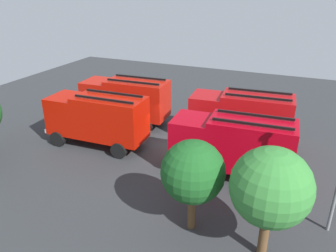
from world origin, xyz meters
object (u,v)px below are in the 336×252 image
(fire_truck_0, at_px, (241,115))
(firefighter_1, at_px, (154,103))
(fire_truck_2, at_px, (232,143))
(tree_1, at_px, (193,172))
(firefighter_0, at_px, (141,102))
(firefighter_2, at_px, (114,121))
(tree_0, at_px, (271,188))
(traffic_cone_0, at_px, (192,145))
(fire_truck_1, at_px, (126,98))
(fire_truck_3, at_px, (97,117))

(fire_truck_0, xyz_separation_m, firefighter_1, (8.17, -2.97, -1.21))
(fire_truck_2, height_order, tree_1, tree_1)
(firefighter_0, bearing_deg, firefighter_2, 110.61)
(firefighter_0, relative_size, tree_0, 0.35)
(firefighter_0, distance_m, traffic_cone_0, 8.33)
(firefighter_0, relative_size, firefighter_1, 1.05)
(fire_truck_0, bearing_deg, firefighter_1, -24.13)
(fire_truck_1, xyz_separation_m, tree_1, (-9.16, 9.93, 0.88))
(fire_truck_2, distance_m, traffic_cone_0, 4.31)
(fire_truck_2, distance_m, firefighter_1, 11.57)
(firefighter_1, bearing_deg, fire_truck_2, -79.01)
(firefighter_1, relative_size, tree_1, 0.37)
(firefighter_0, bearing_deg, fire_truck_2, 163.20)
(tree_0, bearing_deg, fire_truck_2, -64.47)
(fire_truck_3, bearing_deg, firefighter_2, -87.80)
(fire_truck_1, height_order, firefighter_1, fire_truck_1)
(fire_truck_3, height_order, firefighter_2, fire_truck_3)
(fire_truck_2, bearing_deg, fire_truck_3, -5.19)
(fire_truck_0, relative_size, fire_truck_2, 1.00)
(fire_truck_2, bearing_deg, firefighter_2, -18.38)
(tree_0, height_order, tree_1, tree_0)
(firefighter_0, bearing_deg, fire_truck_1, 109.87)
(firefighter_1, distance_m, tree_1, 15.32)
(fire_truck_1, bearing_deg, firefighter_2, 88.55)
(fire_truck_1, distance_m, tree_1, 13.54)
(fire_truck_0, distance_m, fire_truck_1, 9.33)
(fire_truck_0, xyz_separation_m, fire_truck_2, (-0.45, 4.65, 0.00))
(fire_truck_0, xyz_separation_m, firefighter_0, (9.32, -2.68, -1.15))
(firefighter_2, xyz_separation_m, traffic_cone_0, (-6.50, 0.44, -0.58))
(fire_truck_0, xyz_separation_m, tree_1, (0.17, 9.93, 0.88))
(fire_truck_1, bearing_deg, traffic_cone_0, 156.70)
(fire_truck_0, xyz_separation_m, fire_truck_3, (9.11, 4.30, 0.00))
(fire_truck_3, bearing_deg, tree_0, 151.79)
(fire_truck_0, bearing_deg, firefighter_0, -20.22)
(traffic_cone_0, bearing_deg, fire_truck_3, 16.47)
(fire_truck_2, distance_m, firefighter_0, 12.27)
(firefighter_0, xyz_separation_m, tree_1, (-9.15, 12.61, 2.03))
(fire_truck_3, bearing_deg, fire_truck_1, -89.00)
(firefighter_0, bearing_deg, tree_0, 153.84)
(fire_truck_1, distance_m, firefighter_0, 2.92)
(traffic_cone_0, bearing_deg, fire_truck_0, -138.82)
(firefighter_1, distance_m, tree_0, 17.70)
(fire_truck_1, xyz_separation_m, fire_truck_2, (-9.78, 4.65, 0.00))
(fire_truck_2, relative_size, tree_0, 1.45)
(fire_truck_3, height_order, firefighter_0, fire_truck_3)
(fire_truck_2, distance_m, firefighter_2, 10.16)
(fire_truck_3, bearing_deg, firefighter_0, -90.20)
(fire_truck_1, distance_m, fire_truck_2, 10.83)
(fire_truck_1, xyz_separation_m, traffic_cone_0, (-6.55, 2.43, -1.81))
(fire_truck_1, xyz_separation_m, fire_truck_3, (-0.22, 4.30, 0.00))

